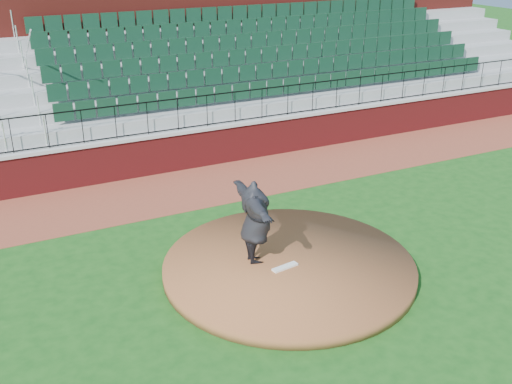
% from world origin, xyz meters
% --- Properties ---
extents(ground, '(90.00, 90.00, 0.00)m').
position_xyz_m(ground, '(0.00, 0.00, 0.00)').
color(ground, '#164A15').
rests_on(ground, ground).
extents(warning_track, '(34.00, 3.20, 0.01)m').
position_xyz_m(warning_track, '(0.00, 5.40, 0.01)').
color(warning_track, brown).
rests_on(warning_track, ground).
extents(field_wall, '(34.00, 0.35, 1.20)m').
position_xyz_m(field_wall, '(0.00, 7.00, 0.60)').
color(field_wall, maroon).
rests_on(field_wall, ground).
extents(wall_cap, '(34.00, 0.45, 0.10)m').
position_xyz_m(wall_cap, '(0.00, 7.00, 1.25)').
color(wall_cap, '#B7B7B7').
rests_on(wall_cap, field_wall).
extents(wall_railing, '(34.00, 0.05, 1.00)m').
position_xyz_m(wall_railing, '(0.00, 7.00, 1.80)').
color(wall_railing, black).
rests_on(wall_railing, wall_cap).
extents(seating_stands, '(34.00, 5.10, 4.60)m').
position_xyz_m(seating_stands, '(0.00, 9.72, 2.30)').
color(seating_stands, gray).
rests_on(seating_stands, ground).
extents(concourse_wall, '(34.00, 0.50, 5.50)m').
position_xyz_m(concourse_wall, '(0.00, 12.52, 2.75)').
color(concourse_wall, maroon).
rests_on(concourse_wall, ground).
extents(pitchers_mound, '(5.61, 5.61, 0.25)m').
position_xyz_m(pitchers_mound, '(-0.00, -0.17, 0.12)').
color(pitchers_mound, brown).
rests_on(pitchers_mound, ground).
extents(pitching_rubber, '(0.64, 0.25, 0.04)m').
position_xyz_m(pitching_rubber, '(-0.21, -0.36, 0.27)').
color(pitching_rubber, white).
rests_on(pitching_rubber, pitchers_mound).
extents(pitcher, '(0.98, 2.45, 1.94)m').
position_xyz_m(pitcher, '(-0.66, 0.19, 1.22)').
color(pitcher, black).
rests_on(pitcher, pitchers_mound).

